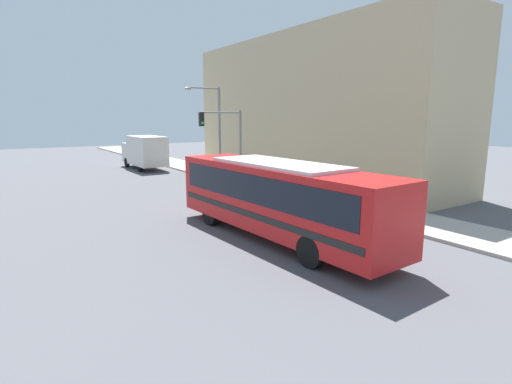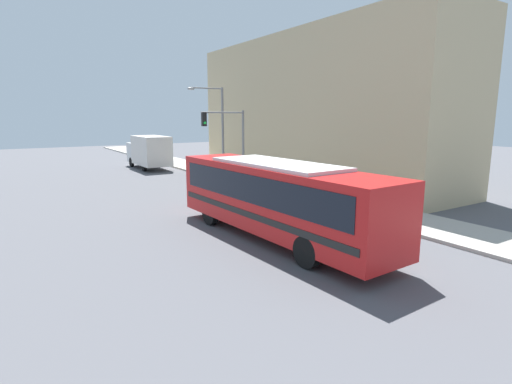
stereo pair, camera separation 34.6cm
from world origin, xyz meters
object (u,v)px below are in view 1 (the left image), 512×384
object	(u,v)px
delivery_truck	(144,151)
pedestrian_near_corner	(313,182)
city_bus	(278,195)
fire_hydrant	(354,204)
parking_meter	(277,178)
street_lamp	(215,124)
traffic_light_pole	(226,134)

from	to	relation	value
delivery_truck	pedestrian_near_corner	size ratio (longest dim) A/B	4.06
city_bus	fire_hydrant	xyz separation A→B (m)	(5.53, 1.06, -1.25)
city_bus	fire_hydrant	world-z (taller)	city_bus
pedestrian_near_corner	delivery_truck	bearing A→B (deg)	101.37
delivery_truck	parking_meter	bearing A→B (deg)	-80.74
city_bus	fire_hydrant	size ratio (longest dim) A/B	14.11
street_lamp	pedestrian_near_corner	xyz separation A→B (m)	(1.24, -9.84, -3.28)
street_lamp	delivery_truck	bearing A→B (deg)	105.79
delivery_truck	traffic_light_pole	size ratio (longest dim) A/B	1.32
fire_hydrant	parking_meter	world-z (taller)	parking_meter
delivery_truck	street_lamp	distance (m)	9.76
traffic_light_pole	pedestrian_near_corner	bearing A→B (deg)	-72.65
traffic_light_pole	pedestrian_near_corner	size ratio (longest dim) A/B	3.08
pedestrian_near_corner	street_lamp	bearing A→B (deg)	97.17
city_bus	pedestrian_near_corner	bearing A→B (deg)	36.64
fire_hydrant	traffic_light_pole	world-z (taller)	traffic_light_pole
delivery_truck	city_bus	bearing A→B (deg)	-96.60
delivery_truck	pedestrian_near_corner	bearing A→B (deg)	-78.63
delivery_truck	parking_meter	xyz separation A→B (m)	(2.73, -16.74, -0.63)
fire_hydrant	traffic_light_pole	xyz separation A→B (m)	(-1.00, 10.89, 3.10)
delivery_truck	pedestrian_near_corner	world-z (taller)	delivery_truck
delivery_truck	fire_hydrant	size ratio (longest dim) A/B	8.56
fire_hydrant	street_lamp	world-z (taller)	street_lamp
parking_meter	street_lamp	distance (m)	8.35
delivery_truck	parking_meter	size ratio (longest dim) A/B	5.12
city_bus	pedestrian_near_corner	xyz separation A→B (m)	(6.60, 5.33, -0.81)
traffic_light_pole	street_lamp	size ratio (longest dim) A/B	0.74
city_bus	delivery_truck	bearing A→B (deg)	81.10
parking_meter	pedestrian_near_corner	size ratio (longest dim) A/B	0.79
parking_meter	pedestrian_near_corner	bearing A→B (deg)	-63.49
city_bus	parking_meter	bearing A→B (deg)	51.19
traffic_light_pole	street_lamp	bearing A→B (deg)	75.56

